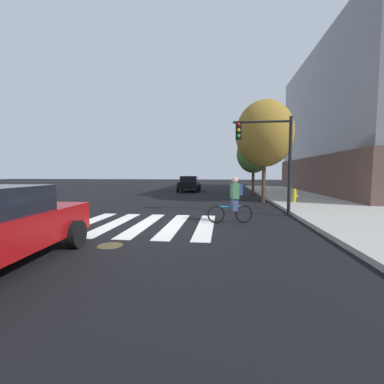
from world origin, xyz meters
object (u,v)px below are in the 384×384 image
Objects in this scene: manhole_cover at (110,246)px; fire_hydrant at (294,196)px; sedan_mid at (189,183)px; street_tree_mid at (254,154)px; cyclist at (234,200)px; traffic_light_near at (270,149)px; street_tree_near at (265,134)px.

manhole_cover is 0.82× the size of fire_hydrant.
street_tree_mid is at bearing -19.94° from sedan_mid.
cyclist is (3.23, 3.33, 0.84)m from manhole_cover.
street_tree_mid is at bearing 86.73° from traffic_light_near.
manhole_cover is at bearing -134.12° from cyclist.
sedan_mid is 1.06× the size of traffic_light_near.
fire_hydrant is at bearing 52.81° from manhole_cover.
street_tree_mid is at bearing 101.14° from fire_hydrant.
sedan_mid is 6.85m from street_tree_mid.
street_tree_near is at bearing -56.60° from sedan_mid.
sedan_mid is 2.63× the size of cyclist.
cyclist is at bearing -130.71° from traffic_light_near.
traffic_light_near is (5.26, -13.68, 2.08)m from sedan_mid.
street_tree_mid is (5.47, 16.70, 3.47)m from manhole_cover.
cyclist reaches higher than manhole_cover.
street_tree_near is at bearing -91.13° from street_tree_mid.
street_tree_mid reaches higher than sedan_mid.
traffic_light_near is at bearing -93.27° from street_tree_mid.
street_tree_mid is at bearing 80.50° from cyclist.
sedan_mid reaches higher than manhole_cover.
traffic_light_near is 5.11m from street_tree_near.
traffic_light_near is 11.56m from street_tree_mid.
cyclist reaches higher than fire_hydrant.
street_tree_mid reaches higher than traffic_light_near.
street_tree_near is (2.11, 6.73, 3.37)m from cyclist.
street_tree_mid is (0.13, 6.63, -0.73)m from street_tree_near.
street_tree_near is at bearing 72.63° from cyclist.
cyclist reaches higher than sedan_mid.
fire_hydrant is at bearing 61.81° from traffic_light_near.
cyclist is at bearing -107.37° from street_tree_near.
cyclist is at bearing -76.64° from sedan_mid.
manhole_cover is 4.72m from cyclist.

